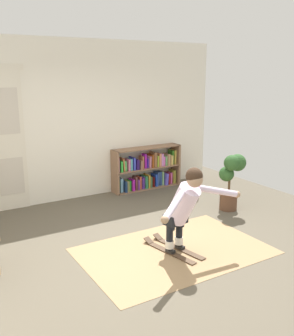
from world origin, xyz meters
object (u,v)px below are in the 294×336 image
Objects in this scene: person_skier at (185,203)px; bookshelf at (147,170)px; potted_plant at (231,178)px; skis_pair at (172,249)px.

bookshelf is at bearing 67.66° from person_skier.
person_skier is at bearing -112.34° from bookshelf.
potted_plant is at bearing 29.66° from person_skier.
bookshelf is 1.58× the size of skis_pair.
potted_plant is 1.97m from person_skier.
bookshelf is 2.90m from skis_pair.
bookshelf is at bearing 106.61° from potted_plant.
person_skier reaches higher than bookshelf.
bookshelf is 1.93m from potted_plant.
person_skier is (0.04, -0.20, 0.69)m from skis_pair.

